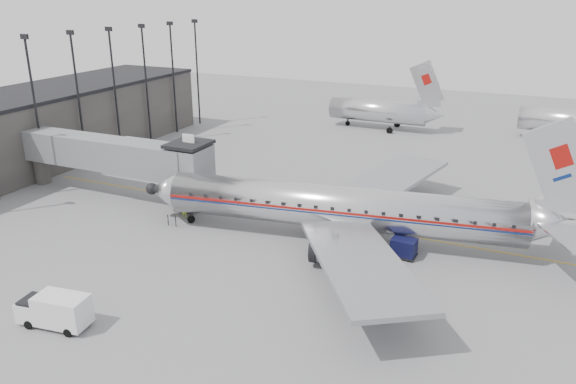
% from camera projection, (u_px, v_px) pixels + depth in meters
% --- Properties ---
extents(ground, '(160.00, 160.00, 0.00)m').
position_uv_depth(ground, '(258.00, 241.00, 45.93)').
color(ground, slate).
rests_on(ground, ground).
extents(terminal, '(12.00, 46.00, 8.00)m').
position_uv_depth(terminal, '(41.00, 127.00, 66.30)').
color(terminal, '#3C3836').
rests_on(terminal, ground).
extents(apron_line, '(60.00, 0.15, 0.01)m').
position_uv_depth(apron_line, '(319.00, 221.00, 49.90)').
color(apron_line, gold).
rests_on(apron_line, ground).
extents(jet_bridge, '(21.00, 6.20, 7.10)m').
position_uv_depth(jet_bridge, '(121.00, 157.00, 54.10)').
color(jet_bridge, '#595B5E').
rests_on(jet_bridge, ground).
extents(floodlight_masts, '(0.90, 42.25, 15.25)m').
position_uv_depth(floodlight_masts, '(97.00, 90.00, 64.85)').
color(floodlight_masts, black).
rests_on(floodlight_masts, ground).
extents(distant_aircraft_near, '(16.39, 3.20, 10.26)m').
position_uv_depth(distant_aircraft_near, '(379.00, 110.00, 81.63)').
color(distant_aircraft_near, silver).
rests_on(distant_aircraft_near, ground).
extents(distant_aircraft_mid, '(16.39, 3.20, 10.26)m').
position_uv_depth(distant_aircraft_mid, '(576.00, 121.00, 74.96)').
color(distant_aircraft_mid, silver).
rests_on(distant_aircraft_mid, ground).
extents(airliner, '(35.45, 32.60, 11.27)m').
position_uv_depth(airliner, '(349.00, 208.00, 45.02)').
color(airliner, silver).
rests_on(airliner, ground).
extents(service_van, '(4.68, 2.29, 2.12)m').
position_uv_depth(service_van, '(54.00, 310.00, 34.05)').
color(service_van, silver).
rests_on(service_van, ground).
extents(baggage_cart_navy, '(2.03, 1.60, 1.51)m').
position_uv_depth(baggage_cart_navy, '(404.00, 247.00, 42.90)').
color(baggage_cart_navy, black).
rests_on(baggage_cart_navy, ground).
extents(baggage_cart_white, '(2.11, 1.69, 1.55)m').
position_uv_depth(baggage_cart_white, '(371.00, 303.00, 35.32)').
color(baggage_cart_white, silver).
rests_on(baggage_cart_white, ground).
extents(ramp_worker, '(0.63, 0.49, 1.56)m').
position_uv_depth(ramp_worker, '(184.00, 208.00, 50.57)').
color(ramp_worker, '#CCF01C').
rests_on(ramp_worker, ground).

